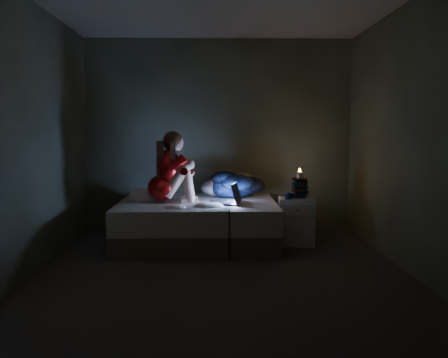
{
  "coord_description": "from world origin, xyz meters",
  "views": [
    {
      "loc": [
        -0.06,
        -4.25,
        1.36
      ],
      "look_at": [
        0.05,
        1.0,
        0.8
      ],
      "focal_mm": 35.95,
      "sensor_mm": 36.0,
      "label": 1
    }
  ],
  "objects_px": {
    "phone": "(289,198)",
    "candle": "(300,176)",
    "woman": "(162,167)",
    "bed": "(198,223)",
    "laptop": "(223,193)",
    "nightstand": "(296,221)"
  },
  "relations": [
    {
      "from": "nightstand",
      "to": "candle",
      "type": "distance_m",
      "value": 0.55
    },
    {
      "from": "nightstand",
      "to": "phone",
      "type": "bearing_deg",
      "value": -151.62
    },
    {
      "from": "laptop",
      "to": "nightstand",
      "type": "bearing_deg",
      "value": 25.34
    },
    {
      "from": "bed",
      "to": "phone",
      "type": "height_order",
      "value": "phone"
    },
    {
      "from": "candle",
      "to": "phone",
      "type": "height_order",
      "value": "candle"
    },
    {
      "from": "bed",
      "to": "woman",
      "type": "distance_m",
      "value": 0.8
    },
    {
      "from": "candle",
      "to": "phone",
      "type": "relative_size",
      "value": 0.57
    },
    {
      "from": "laptop",
      "to": "woman",
      "type": "bearing_deg",
      "value": -175.04
    },
    {
      "from": "phone",
      "to": "laptop",
      "type": "bearing_deg",
      "value": -167.59
    },
    {
      "from": "phone",
      "to": "candle",
      "type": "bearing_deg",
      "value": 43.35
    },
    {
      "from": "laptop",
      "to": "nightstand",
      "type": "distance_m",
      "value": 0.98
    },
    {
      "from": "woman",
      "to": "bed",
      "type": "bearing_deg",
      "value": 2.64
    },
    {
      "from": "laptop",
      "to": "phone",
      "type": "bearing_deg",
      "value": 23.7
    },
    {
      "from": "bed",
      "to": "woman",
      "type": "height_order",
      "value": "woman"
    },
    {
      "from": "bed",
      "to": "phone",
      "type": "distance_m",
      "value": 1.13
    },
    {
      "from": "laptop",
      "to": "candle",
      "type": "xyz_separation_m",
      "value": [
        0.94,
        0.25,
        0.18
      ]
    },
    {
      "from": "nightstand",
      "to": "phone",
      "type": "relative_size",
      "value": 4.01
    },
    {
      "from": "bed",
      "to": "phone",
      "type": "relative_size",
      "value": 13.39
    },
    {
      "from": "laptop",
      "to": "phone",
      "type": "height_order",
      "value": "laptop"
    },
    {
      "from": "woman",
      "to": "phone",
      "type": "relative_size",
      "value": 6.08
    },
    {
      "from": "woman",
      "to": "laptop",
      "type": "xyz_separation_m",
      "value": [
        0.72,
        -0.12,
        -0.29
      ]
    },
    {
      "from": "bed",
      "to": "phone",
      "type": "xyz_separation_m",
      "value": [
        1.09,
        -0.08,
        0.31
      ]
    }
  ]
}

